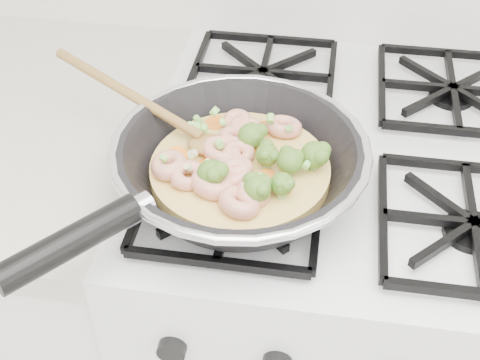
# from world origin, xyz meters

# --- Properties ---
(stove) EXTENTS (0.60, 0.60, 0.92)m
(stove) POSITION_xyz_m (0.00, 1.70, 0.46)
(stove) COLOR white
(stove) RESTS_ON ground
(skillet) EXTENTS (0.45, 0.42, 0.09)m
(skillet) POSITION_xyz_m (-0.15, 1.57, 0.96)
(skillet) COLOR black
(skillet) RESTS_ON stove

